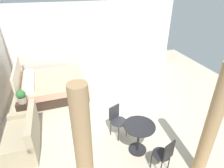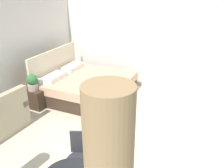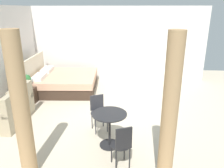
{
  "view_description": "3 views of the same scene",
  "coord_description": "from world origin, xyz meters",
  "px_view_note": "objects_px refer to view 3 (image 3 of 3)",
  "views": [
    {
      "loc": [
        -4.68,
        1.52,
        3.56
      ],
      "look_at": [
        0.1,
        0.09,
        0.81
      ],
      "focal_mm": 30.98,
      "sensor_mm": 36.0,
      "label": 1
    },
    {
      "loc": [
        -3.47,
        -1.4,
        2.86
      ],
      "look_at": [
        0.47,
        0.58,
        0.98
      ],
      "focal_mm": 38.67,
      "sensor_mm": 36.0,
      "label": 2
    },
    {
      "loc": [
        -5.65,
        -0.26,
        2.72
      ],
      "look_at": [
        -0.12,
        0.06,
        0.8
      ],
      "focal_mm": 35.12,
      "sensor_mm": 36.0,
      "label": 3
    }
  ],
  "objects_px": {
    "vase": "(31,82)",
    "cafe_chair_near_window": "(98,109)",
    "potted_plant": "(27,81)",
    "balcony_table": "(110,123)",
    "bed": "(63,81)",
    "couch": "(11,111)",
    "nightstand": "(31,93)",
    "cafe_chair_near_couch": "(122,143)"
  },
  "relations": [
    {
      "from": "balcony_table",
      "to": "couch",
      "type": "bearing_deg",
      "value": 71.29
    },
    {
      "from": "vase",
      "to": "cafe_chair_near_window",
      "type": "height_order",
      "value": "cafe_chair_near_window"
    },
    {
      "from": "couch",
      "to": "potted_plant",
      "type": "distance_m",
      "value": 1.32
    },
    {
      "from": "vase",
      "to": "couch",
      "type": "bearing_deg",
      "value": -176.22
    },
    {
      "from": "vase",
      "to": "cafe_chair_near_window",
      "type": "relative_size",
      "value": 0.25
    },
    {
      "from": "bed",
      "to": "cafe_chair_near_window",
      "type": "xyz_separation_m",
      "value": [
        -2.56,
        -1.54,
        0.2
      ]
    },
    {
      "from": "couch",
      "to": "potted_plant",
      "type": "relative_size",
      "value": 3.54
    },
    {
      "from": "potted_plant",
      "to": "balcony_table",
      "type": "height_order",
      "value": "potted_plant"
    },
    {
      "from": "bed",
      "to": "couch",
      "type": "distance_m",
      "value": 2.46
    },
    {
      "from": "cafe_chair_near_couch",
      "to": "bed",
      "type": "bearing_deg",
      "value": 28.48
    },
    {
      "from": "nightstand",
      "to": "cafe_chair_near_couch",
      "type": "height_order",
      "value": "cafe_chair_near_couch"
    },
    {
      "from": "potted_plant",
      "to": "vase",
      "type": "bearing_deg",
      "value": -2.86
    },
    {
      "from": "vase",
      "to": "cafe_chair_near_window",
      "type": "distance_m",
      "value": 2.85
    },
    {
      "from": "cafe_chair_near_window",
      "to": "cafe_chair_near_couch",
      "type": "relative_size",
      "value": 0.97
    },
    {
      "from": "bed",
      "to": "cafe_chair_near_window",
      "type": "distance_m",
      "value": 3.0
    },
    {
      "from": "bed",
      "to": "vase",
      "type": "distance_m",
      "value": 1.2
    },
    {
      "from": "couch",
      "to": "potted_plant",
      "type": "height_order",
      "value": "couch"
    },
    {
      "from": "cafe_chair_near_window",
      "to": "couch",
      "type": "bearing_deg",
      "value": 84.98
    },
    {
      "from": "couch",
      "to": "cafe_chair_near_window",
      "type": "relative_size",
      "value": 1.67
    },
    {
      "from": "couch",
      "to": "cafe_chair_near_window",
      "type": "distance_m",
      "value": 2.22
    },
    {
      "from": "balcony_table",
      "to": "cafe_chair_near_window",
      "type": "bearing_deg",
      "value": 25.16
    },
    {
      "from": "nightstand",
      "to": "balcony_table",
      "type": "distance_m",
      "value": 3.42
    },
    {
      "from": "vase",
      "to": "cafe_chair_near_window",
      "type": "bearing_deg",
      "value": -126.11
    },
    {
      "from": "nightstand",
      "to": "vase",
      "type": "height_order",
      "value": "vase"
    },
    {
      "from": "nightstand",
      "to": "cafe_chair_near_window",
      "type": "distance_m",
      "value": 2.78
    },
    {
      "from": "vase",
      "to": "cafe_chair_near_window",
      "type": "xyz_separation_m",
      "value": [
        -1.68,
        -2.3,
        -0.07
      ]
    },
    {
      "from": "vase",
      "to": "potted_plant",
      "type": "bearing_deg",
      "value": 177.14
    },
    {
      "from": "bed",
      "to": "balcony_table",
      "type": "height_order",
      "value": "bed"
    },
    {
      "from": "bed",
      "to": "balcony_table",
      "type": "bearing_deg",
      "value": -150.15
    },
    {
      "from": "cafe_chair_near_window",
      "to": "cafe_chair_near_couch",
      "type": "height_order",
      "value": "cafe_chair_near_couch"
    },
    {
      "from": "nightstand",
      "to": "potted_plant",
      "type": "height_order",
      "value": "potted_plant"
    },
    {
      "from": "potted_plant",
      "to": "balcony_table",
      "type": "bearing_deg",
      "value": -128.91
    },
    {
      "from": "bed",
      "to": "couch",
      "type": "relative_size",
      "value": 1.61
    },
    {
      "from": "cafe_chair_near_window",
      "to": "cafe_chair_near_couch",
      "type": "bearing_deg",
      "value": -156.68
    },
    {
      "from": "bed",
      "to": "nightstand",
      "type": "distance_m",
      "value": 1.25
    },
    {
      "from": "nightstand",
      "to": "vase",
      "type": "relative_size",
      "value": 2.35
    },
    {
      "from": "bed",
      "to": "cafe_chair_near_window",
      "type": "relative_size",
      "value": 2.69
    },
    {
      "from": "bed",
      "to": "balcony_table",
      "type": "relative_size",
      "value": 3.01
    },
    {
      "from": "nightstand",
      "to": "balcony_table",
      "type": "xyz_separation_m",
      "value": [
        -2.22,
        -2.59,
        0.28
      ]
    },
    {
      "from": "couch",
      "to": "vase",
      "type": "xyz_separation_m",
      "value": [
        1.49,
        0.1,
        0.27
      ]
    },
    {
      "from": "bed",
      "to": "vase",
      "type": "relative_size",
      "value": 10.71
    },
    {
      "from": "potted_plant",
      "to": "balcony_table",
      "type": "distance_m",
      "value": 3.37
    }
  ]
}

